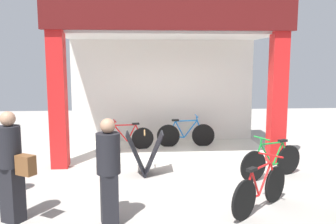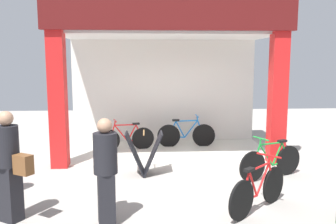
# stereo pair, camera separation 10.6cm
# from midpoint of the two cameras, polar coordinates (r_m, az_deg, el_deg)

# --- Properties ---
(ground_plane) EXTENTS (18.72, 18.72, 0.00)m
(ground_plane) POSITION_cam_midpoint_polar(r_m,az_deg,el_deg) (8.56, 0.62, -8.27)
(ground_plane) COLOR #9E9991
(ground_plane) RESTS_ON ground
(shop_facade) EXTENTS (5.56, 2.90, 3.93)m
(shop_facade) POSITION_cam_midpoint_polar(r_m,az_deg,el_deg) (9.53, 0.08, 6.19)
(shop_facade) COLOR beige
(shop_facade) RESTS_ON ground
(bicycle_inside_0) EXTENTS (1.62, 0.44, 0.89)m
(bicycle_inside_0) POSITION_cam_midpoint_polar(r_m,az_deg,el_deg) (10.19, 3.15, -3.52)
(bicycle_inside_0) COLOR black
(bicycle_inside_0) RESTS_ON ground
(bicycle_inside_1) EXTENTS (1.51, 0.47, 0.85)m
(bicycle_inside_1) POSITION_cam_midpoint_polar(r_m,az_deg,el_deg) (9.83, -6.26, -4.11)
(bicycle_inside_1) COLOR black
(bicycle_inside_1) RESTS_ON ground
(bicycle_parked_0) EXTENTS (1.48, 0.71, 0.88)m
(bicycle_parked_0) POSITION_cam_midpoint_polar(r_m,az_deg,el_deg) (7.84, 16.22, -7.47)
(bicycle_parked_0) COLOR black
(bicycle_parked_0) RESTS_ON ground
(bicycle_parked_1) EXTENTS (1.22, 1.10, 0.88)m
(bicycle_parked_1) POSITION_cam_midpoint_polar(r_m,az_deg,el_deg) (6.16, 14.44, -11.75)
(bicycle_parked_1) COLOR black
(bicycle_parked_1) RESTS_ON ground
(sandwich_board_sign) EXTENTS (0.78, 0.54, 0.93)m
(sandwich_board_sign) POSITION_cam_midpoint_polar(r_m,az_deg,el_deg) (7.78, -3.38, -6.47)
(sandwich_board_sign) COLOR black
(sandwich_board_sign) RESTS_ON ground
(pedestrian_0) EXTENTS (0.66, 0.54, 1.69)m
(pedestrian_0) POSITION_cam_midpoint_polar(r_m,az_deg,el_deg) (5.94, -23.06, -7.65)
(pedestrian_0) COLOR black
(pedestrian_0) RESTS_ON ground
(pedestrian_1) EXTENTS (0.41, 0.65, 1.60)m
(pedestrian_1) POSITION_cam_midpoint_polar(r_m,az_deg,el_deg) (5.48, -9.20, -8.92)
(pedestrian_1) COLOR black
(pedestrian_1) RESTS_ON ground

